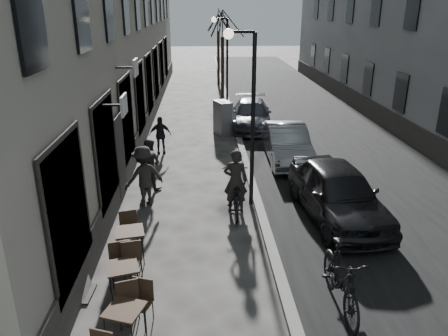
{
  "coord_description": "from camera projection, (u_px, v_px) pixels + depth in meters",
  "views": [
    {
      "loc": [
        -1.46,
        -5.96,
        5.66
      ],
      "look_at": [
        -0.91,
        4.35,
        1.8
      ],
      "focal_mm": 35.0,
      "sensor_mm": 36.0,
      "label": 1
    }
  ],
  "objects": [
    {
      "name": "tree_far",
      "position": [
        218.0,
        20.0,
        31.24
      ],
      "size": [
        2.4,
        2.4,
        5.7
      ],
      "color": "black",
      "rests_on": "ground"
    },
    {
      "name": "streetlamp_far",
      "position": [
        224.0,
        55.0,
        23.35
      ],
      "size": [
        0.9,
        0.28,
        5.09
      ],
      "color": "black",
      "rests_on": "ground"
    },
    {
      "name": "streetlamp_near",
      "position": [
        247.0,
        101.0,
        12.12
      ],
      "size": [
        0.9,
        0.28,
        5.09
      ],
      "color": "black",
      "rests_on": "ground"
    },
    {
      "name": "pedestrian_near",
      "position": [
        149.0,
        164.0,
        14.09
      ],
      "size": [
        1.01,
        0.93,
        1.68
      ],
      "primitive_type": "imported",
      "rotation": [
        0.0,
        0.0,
        2.67
      ],
      "color": "#282422",
      "rests_on": "ground"
    },
    {
      "name": "car_near",
      "position": [
        338.0,
        192.0,
        12.14
      ],
      "size": [
        2.24,
        4.72,
        1.56
      ],
      "primitive_type": "imported",
      "rotation": [
        0.0,
        0.0,
        0.09
      ],
      "color": "black",
      "rests_on": "ground"
    },
    {
      "name": "pedestrian_mid",
      "position": [
        144.0,
        176.0,
        12.88
      ],
      "size": [
        1.37,
        1.17,
        1.84
      ],
      "primitive_type": "imported",
      "rotation": [
        0.0,
        0.0,
        3.64
      ],
      "color": "black",
      "rests_on": "ground"
    },
    {
      "name": "sign_board",
      "position": [
        79.0,
        276.0,
        8.91
      ],
      "size": [
        0.43,
        0.69,
        1.15
      ],
      "rotation": [
        0.0,
        0.0,
        -0.07
      ],
      "color": "black",
      "rests_on": "ground"
    },
    {
      "name": "moped",
      "position": [
        341.0,
        279.0,
        8.49
      ],
      "size": [
        0.63,
        2.2,
        1.32
      ],
      "primitive_type": "imported",
      "rotation": [
        0.0,
        0.0,
        0.0
      ],
      "color": "black",
      "rests_on": "ground"
    },
    {
      "name": "cyclist_rider",
      "position": [
        235.0,
        181.0,
        12.46
      ],
      "size": [
        0.71,
        0.48,
        1.89
      ],
      "primitive_type": "imported",
      "rotation": [
        0.0,
        0.0,
        3.1
      ],
      "color": "black",
      "rests_on": "ground"
    },
    {
      "name": "car_far",
      "position": [
        252.0,
        115.0,
        21.24
      ],
      "size": [
        2.21,
        4.67,
        1.32
      ],
      "primitive_type": "imported",
      "rotation": [
        0.0,
        0.0,
        -0.08
      ],
      "color": "#3F424B",
      "rests_on": "ground"
    },
    {
      "name": "bicycle",
      "position": [
        235.0,
        193.0,
        12.59
      ],
      "size": [
        0.86,
        2.23,
        1.15
      ],
      "primitive_type": "imported",
      "rotation": [
        0.0,
        0.0,
        3.1
      ],
      "color": "black",
      "rests_on": "ground"
    },
    {
      "name": "bistro_set_a",
      "position": [
        126.0,
        322.0,
        7.63
      ],
      "size": [
        0.88,
        1.54,
        0.88
      ],
      "rotation": [
        0.0,
        0.0,
        -0.34
      ],
      "color": "black",
      "rests_on": "ground"
    },
    {
      "name": "utility_cabinet",
      "position": [
        223.0,
        118.0,
        20.14
      ],
      "size": [
        0.89,
        1.16,
        1.54
      ],
      "primitive_type": "cube",
      "rotation": [
        0.0,
        0.0,
        0.35
      ],
      "color": "slate",
      "rests_on": "ground"
    },
    {
      "name": "road",
      "position": [
        303.0,
        120.0,
        22.78
      ],
      "size": [
        7.3,
        60.0,
        0.0
      ],
      "primitive_type": "cube",
      "color": "black",
      "rests_on": "ground"
    },
    {
      "name": "pedestrian_far",
      "position": [
        160.0,
        135.0,
        17.57
      ],
      "size": [
        0.93,
        0.48,
        1.51
      ],
      "primitive_type": "imported",
      "rotation": [
        0.0,
        0.0,
        0.13
      ],
      "color": "black",
      "rests_on": "ground"
    },
    {
      "name": "kerb",
      "position": [
        233.0,
        120.0,
        22.58
      ],
      "size": [
        0.25,
        60.0,
        0.12
      ],
      "primitive_type": "cube",
      "color": "slate",
      "rests_on": "ground"
    },
    {
      "name": "bistro_set_b",
      "position": [
        123.0,
        279.0,
        8.83
      ],
      "size": [
        0.83,
        1.59,
        0.91
      ],
      "rotation": [
        0.0,
        0.0,
        0.28
      ],
      "color": "black",
      "rests_on": "ground"
    },
    {
      "name": "tree_near",
      "position": [
        222.0,
        23.0,
        25.63
      ],
      "size": [
        2.4,
        2.4,
        5.7
      ],
      "color": "black",
      "rests_on": "ground"
    },
    {
      "name": "car_mid",
      "position": [
        287.0,
        143.0,
        16.71
      ],
      "size": [
        1.56,
        4.23,
        1.38
      ],
      "primitive_type": "imported",
      "rotation": [
        0.0,
        0.0,
        -0.02
      ],
      "color": "#93949B",
      "rests_on": "ground"
    },
    {
      "name": "bistro_set_c",
      "position": [
        130.0,
        242.0,
        10.16
      ],
      "size": [
        0.75,
        1.63,
        0.93
      ],
      "rotation": [
        0.0,
        0.0,
        0.2
      ],
      "color": "black",
      "rests_on": "ground"
    }
  ]
}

